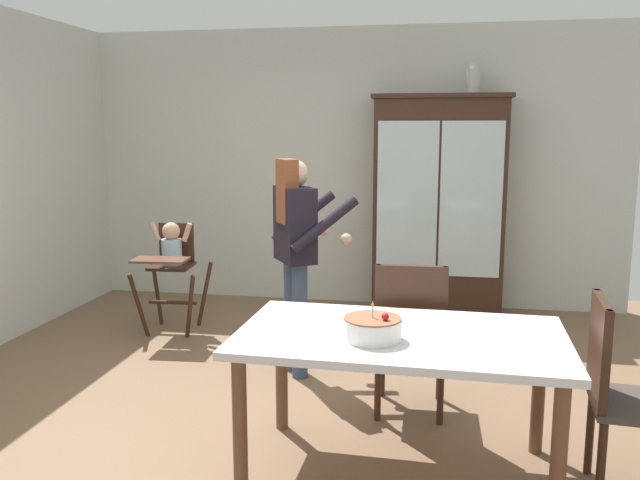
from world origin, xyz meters
TOP-DOWN VIEW (x-y plane):
  - ground_plane at (0.00, 0.00)m, footprint 6.24×6.24m
  - wall_back at (0.00, 2.63)m, footprint 5.32×0.06m
  - china_cabinet at (0.87, 2.37)m, footprint 1.25×0.48m
  - ceramic_vase at (1.14, 2.37)m, footprint 0.13×0.13m
  - high_chair_with_toddler at (-1.37, 1.35)m, footprint 0.61×0.71m
  - adult_person at (-0.11, 0.56)m, footprint 0.67×0.66m
  - dining_table at (0.69, -0.71)m, footprint 1.63×0.97m
  - birthday_cake at (0.57, -0.83)m, footprint 0.28×0.28m
  - dining_chair_far_side at (0.72, -0.03)m, footprint 0.45×0.45m
  - dining_chair_right_end at (1.71, -0.73)m, footprint 0.48×0.48m

SIDE VIEW (x-z plane):
  - ground_plane at x=0.00m, z-range 0.00..0.00m
  - dining_chair_far_side at x=0.72m, z-range 0.08..1.04m
  - dining_chair_right_end at x=1.71m, z-range 0.08..1.04m
  - dining_table at x=0.69m, z-range 0.28..1.02m
  - high_chair_with_toddler at x=-1.37m, z-range 0.18..1.13m
  - birthday_cake at x=0.57m, z-range 0.70..0.89m
  - adult_person at x=-0.11m, z-range 0.20..1.73m
  - china_cabinet at x=0.87m, z-range 0.01..2.05m
  - wall_back at x=0.00m, z-range 0.00..2.70m
  - ceramic_vase at x=1.14m, z-range 2.03..2.30m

